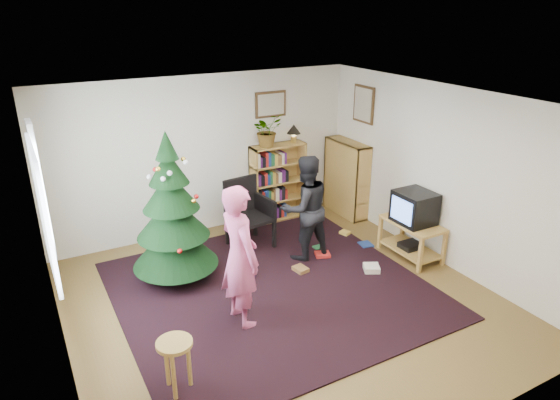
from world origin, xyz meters
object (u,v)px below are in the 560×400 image
picture_right (364,104)px  picture_back (271,104)px  person_standing (240,257)px  armchair (247,210)px  christmas_tree (173,220)px  crt_tv (414,207)px  bookshelf_back (278,181)px  potted_plant (267,130)px  bookshelf_right (346,177)px  person_by_chair (305,208)px  stool (175,353)px  table_lamp (294,130)px  tv_stand (411,236)px

picture_right → picture_back: bearing=151.3°
person_standing → armchair: bearing=-32.8°
christmas_tree → crt_tv: size_ratio=3.89×
bookshelf_back → potted_plant: 0.92m
bookshelf_back → bookshelf_right: 1.20m
crt_tv → picture_right: bearing=80.9°
person_by_chair → person_standing: bearing=34.9°
stool → person_standing: bearing=36.2°
christmas_tree → stool: (-0.66, -2.06, -0.41)m
bookshelf_right → picture_right: bearing=-144.1°
picture_right → person_standing: picture_right is taller
armchair → table_lamp: 1.67m
stool → person_standing: person_standing is taller
christmas_tree → stool: size_ratio=3.58×
person_standing → potted_plant: potted_plant is taller
potted_plant → table_lamp: bearing=0.0°
person_standing → person_by_chair: person_standing is taller
crt_tv → christmas_tree: bearing=161.7°
crt_tv → bookshelf_back: bearing=114.6°
picture_right → bookshelf_right: picture_right is taller
bookshelf_back → crt_tv: bookshelf_back is taller
tv_stand → potted_plant: size_ratio=1.70×
picture_right → bookshelf_back: picture_right is taller
picture_back → bookshelf_back: bearing=-65.9°
crt_tv → person_standing: person_standing is taller
bookshelf_back → person_by_chair: size_ratio=0.84×
bookshelf_back → tv_stand: (1.01, -2.20, -0.34)m
armchair → person_by_chair: size_ratio=0.68×
picture_back → picture_right: (1.33, -0.73, 0.00)m
person_standing → picture_back: bearing=-39.8°
bookshelf_back → person_by_chair: person_by_chair is taller
crt_tv → person_standing: bearing=-174.8°
bookshelf_right → armchair: 2.06m
christmas_tree → potted_plant: (1.99, 1.15, 0.71)m
picture_back → person_standing: 3.33m
armchair → bookshelf_right: bearing=-0.2°
tv_stand → table_lamp: 2.60m
tv_stand → stool: 3.99m
bookshelf_back → armchair: bearing=-143.4°
bookshelf_back → stool: bookshelf_back is taller
picture_back → potted_plant: 0.43m
bookshelf_right → person_by_chair: 1.83m
christmas_tree → tv_stand: (3.20, -1.05, -0.53)m
person_standing → bookshelf_right: bearing=-60.7°
crt_tv → armchair: armchair is taller
picture_back → stool: 4.60m
bookshelf_back → potted_plant: potted_plant is taller
person_standing → tv_stand: bearing=-90.3°
christmas_tree → bookshelf_back: christmas_tree is taller
picture_right → bookshelf_back: 1.90m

